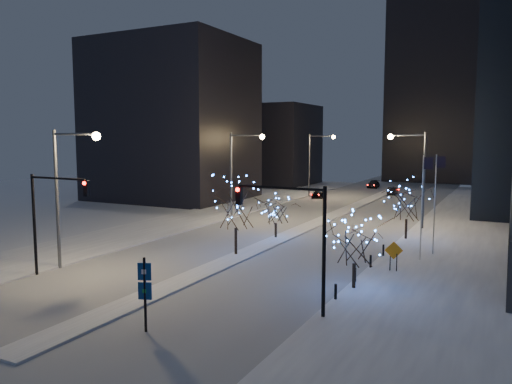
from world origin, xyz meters
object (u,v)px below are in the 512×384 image
Objects in this scene: wayfinding_sign at (145,287)px; traffic_signal_east at (296,227)px; car_near at (319,193)px; holiday_tree_plaza_near at (355,240)px; construction_sign at (394,253)px; traffic_signal_west at (50,208)px; car_mid at (393,191)px; holiday_tree_median_near at (236,205)px; street_lamp_w_mid at (239,164)px; car_far at (373,184)px; street_lamp_w_far at (315,156)px; holiday_tree_median_far at (276,210)px; holiday_tree_plaza_far at (407,201)px; street_lamp_w_near at (67,180)px; street_lamp_east at (415,167)px.

traffic_signal_east is at bearing 23.75° from wayfinding_sign.
car_near is 48.22m from holiday_tree_plaza_near.
construction_sign is at bearing 41.17° from wayfinding_sign.
traffic_signal_west is 1.82× the size of car_mid.
holiday_tree_median_near is (-2.00, -49.54, 3.50)m from car_mid.
street_lamp_w_mid is 31.60m from traffic_signal_east.
construction_sign is at bearing -79.75° from car_far.
street_lamp_w_far is 2.10× the size of holiday_tree_plaza_near.
holiday_tree_median_far is (8.44, -33.18, -3.75)m from street_lamp_w_far.
traffic_signal_west is 1.24× the size of holiday_tree_plaza_far.
holiday_tree_median_far is 2.01× the size of construction_sign.
car_near is (0.54, 51.18, -4.03)m from traffic_signal_west.
construction_sign is at bearing 25.19° from street_lamp_w_near.
holiday_tree_median_far is at bearing 90.00° from holiday_tree_median_near.
holiday_tree_plaza_near is (0.42, -23.33, -3.30)m from street_lamp_east.
traffic_signal_west is (0.50, -27.00, -1.74)m from street_lamp_w_mid.
street_lamp_w_near is 1.00× the size of street_lamp_east.
traffic_signal_west is at bearing 76.86° from car_mid.
street_lamp_w_mid is at bearing 133.72° from holiday_tree_plaza_near.
traffic_signal_west is at bearing -112.87° from holiday_tree_median_far.
holiday_tree_plaza_far is (11.00, 12.54, -0.50)m from holiday_tree_median_near.
holiday_tree_median_near reaches higher than holiday_tree_median_far.
construction_sign is at bearing 30.14° from traffic_signal_west.
street_lamp_w_far reaches higher than traffic_signal_west.
traffic_signal_west is 17.41m from traffic_signal_east.
holiday_tree_median_far reaches higher than wayfinding_sign.
street_lamp_w_mid is 1.43× the size of traffic_signal_east.
street_lamp_w_near is 2.10× the size of holiday_tree_plaza_near.
holiday_tree_plaza_near is 5.57m from construction_sign.
car_mid is at bearing 83.85° from construction_sign.
traffic_signal_west reaches higher than car_far.
street_lamp_w_mid reaches higher than holiday_tree_median_near.
traffic_signal_east is at bearing -92.26° from street_lamp_east.
traffic_signal_east is at bearing 3.29° from traffic_signal_west.
street_lamp_w_far is at bearing 101.69° from holiday_tree_median_near.
holiday_tree_median_near is (8.44, 9.21, -2.36)m from street_lamp_w_near.
car_mid is (10.44, 8.75, -5.87)m from street_lamp_w_far.
street_lamp_w_mid is 4.76× the size of construction_sign.
street_lamp_w_far is 20.07m from car_far.
street_lamp_w_mid is 35.81m from car_mid.
street_lamp_w_mid is 44.25m from car_far.
car_far is at bearing 75.56° from street_lamp_w_far.
holiday_tree_plaza_near is at bearing 95.60° from car_mid.
street_lamp_w_far is 34.41m from holiday_tree_plaza_far.
car_mid is 38.19m from holiday_tree_plaza_far.
traffic_signal_west is at bearing -160.59° from holiday_tree_plaza_near.
street_lamp_w_mid is 1.43× the size of traffic_signal_west.
car_mid is at bearing 99.45° from holiday_tree_plaza_near.
street_lamp_w_mid reaches higher than wayfinding_sign.
car_near is at bearing -105.90° from car_far.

